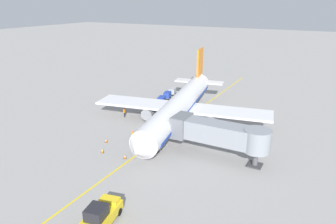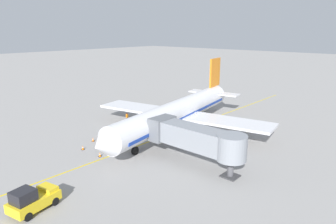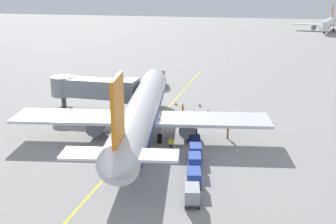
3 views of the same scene
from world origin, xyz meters
The scene contains 17 objects.
ground_plane centered at (0.00, 0.00, 0.00)m, with size 400.00×400.00×0.00m, color gray.
gate_lead_in_line centered at (0.00, 0.00, 0.00)m, with size 0.24×80.00×0.01m, color gold.
parked_airliner centered at (0.04, -1.41, 3.19)m, with size 30.45×37.19×10.63m.
jet_bridge centered at (-9.87, 7.14, 3.45)m, with size 13.05×3.50×4.98m.
pushback_tractor centered at (-4.92, 24.95, 1.10)m, with size 3.02×4.74×2.40m.
baggage_tug_lead centered at (5.96, -0.88, 0.71)m, with size 2.42×2.74×1.62m.
baggage_cart_front centered at (7.51, -6.30, 0.95)m, with size 1.76×2.98×1.58m.
baggage_cart_second_in_train centered at (7.92, -8.97, 0.95)m, with size 1.76×2.98×1.58m.
baggage_cart_third_in_train centered at (8.52, -12.48, 0.95)m, with size 1.76×2.98×1.58m.
baggage_cart_tail_end centered at (8.97, -15.67, 0.95)m, with size 1.76×2.98×1.58m.
ground_crew_wing_walker centered at (10.13, 0.65, 0.95)m, with size 0.32×0.72×1.69m.
ground_crew_loader centered at (4.53, -4.93, 0.95)m, with size 0.73×0.29×1.69m.
ground_crew_marshaller centered at (2.96, 8.37, 0.95)m, with size 0.41×0.68×1.69m.
safety_cone_nose_left centered at (4.53, 13.53, 0.29)m, with size 0.36×0.36×0.59m.
safety_cone_nose_right centered at (6.24, 10.64, 0.29)m, with size 0.36×0.36×0.59m.
safety_cone_wing_tip centered at (0.78, 13.43, 0.29)m, with size 0.36×0.36×0.59m.
distant_taxiing_airliner centered at (35.69, 133.34, 3.03)m, with size 28.90×35.22×10.10m.
Camera 3 is at (14.55, -45.88, 17.47)m, focal length 43.96 mm.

